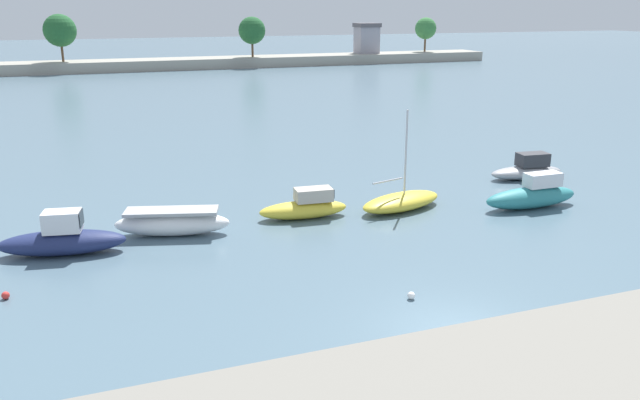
% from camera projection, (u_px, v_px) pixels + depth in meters
% --- Properties ---
extents(ground_plane, '(400.00, 400.00, 0.00)m').
position_uv_depth(ground_plane, '(457.00, 332.00, 19.98)').
color(ground_plane, slate).
extents(moored_boat_0, '(5.26, 2.47, 1.83)m').
position_uv_depth(moored_boat_0, '(62.00, 240.00, 26.10)').
color(moored_boat_0, navy).
rests_on(moored_boat_0, ground).
extents(moored_boat_1, '(5.25, 2.80, 1.17)m').
position_uv_depth(moored_boat_1, '(172.00, 223.00, 28.29)').
color(moored_boat_1, white).
rests_on(moored_boat_1, ground).
extents(moored_boat_2, '(4.39, 1.76, 1.43)m').
position_uv_depth(moored_boat_2, '(305.00, 207.00, 30.61)').
color(moored_boat_2, yellow).
rests_on(moored_boat_2, ground).
extents(moored_boat_3, '(5.07, 3.07, 4.99)m').
position_uv_depth(moored_boat_3, '(401.00, 201.00, 31.89)').
color(moored_boat_3, yellow).
rests_on(moored_boat_3, ground).
extents(moored_boat_4, '(5.20, 1.51, 1.75)m').
position_uv_depth(moored_boat_4, '(532.00, 195.00, 32.14)').
color(moored_boat_4, teal).
rests_on(moored_boat_4, ground).
extents(moored_boat_5, '(4.62, 2.00, 1.52)m').
position_uv_depth(moored_boat_5, '(528.00, 170.00, 37.56)').
color(moored_boat_5, '#9E9EA3').
rests_on(moored_boat_5, ground).
extents(mooring_buoy_0, '(0.27, 0.27, 0.27)m').
position_uv_depth(mooring_buoy_0, '(6.00, 295.00, 22.18)').
color(mooring_buoy_0, red).
rests_on(mooring_buoy_0, ground).
extents(mooring_buoy_1, '(0.27, 0.27, 0.27)m').
position_uv_depth(mooring_buoy_1, '(411.00, 296.00, 22.16)').
color(mooring_buoy_1, white).
rests_on(mooring_buoy_1, ground).
extents(distant_shoreline, '(120.38, 7.57, 8.64)m').
position_uv_depth(distant_shoreline, '(95.00, 56.00, 98.71)').
color(distant_shoreline, '#9E998C').
rests_on(distant_shoreline, ground).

